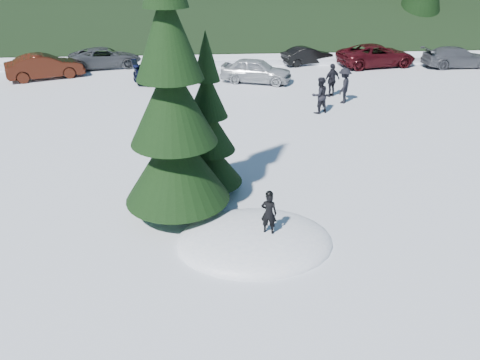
{
  "coord_description": "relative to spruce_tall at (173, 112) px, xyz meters",
  "views": [
    {
      "loc": [
        -1.26,
        -11.07,
        7.51
      ],
      "look_at": [
        -0.28,
        1.79,
        1.1
      ],
      "focal_mm": 35.0,
      "sensor_mm": 36.0,
      "label": 1
    }
  ],
  "objects": [
    {
      "name": "snow_mound",
      "position": [
        2.2,
        -1.8,
        -3.32
      ],
      "size": [
        4.48,
        3.52,
        0.96
      ],
      "primitive_type": "ellipsoid",
      "color": "white",
      "rests_on": "ground"
    },
    {
      "name": "car_1",
      "position": [
        -9.18,
        17.82,
        -2.55
      ],
      "size": [
        4.95,
        3.32,
        1.54
      ],
      "primitive_type": "imported",
      "rotation": [
        0.0,
        0.0,
        1.97
      ],
      "color": "#37130A",
      "rests_on": "ground"
    },
    {
      "name": "adult_1",
      "position": [
        8.01,
        12.44,
        -2.4
      ],
      "size": [
        1.16,
        0.92,
        1.84
      ],
      "primitive_type": "imported",
      "rotation": [
        0.0,
        0.0,
        3.65
      ],
      "color": "black",
      "rests_on": "ground"
    },
    {
      "name": "spruce_short",
      "position": [
        1.0,
        1.4,
        -1.22
      ],
      "size": [
        2.2,
        2.2,
        5.37
      ],
      "color": "#311F10",
      "rests_on": "ground"
    },
    {
      "name": "car_2",
      "position": [
        -5.88,
        20.65,
        -2.63
      ],
      "size": [
        5.35,
        3.36,
        1.38
      ],
      "primitive_type": "imported",
      "rotation": [
        0.0,
        0.0,
        1.8
      ],
      "color": "#414448",
      "rests_on": "ground"
    },
    {
      "name": "spruce_tall",
      "position": [
        0.0,
        0.0,
        0.0
      ],
      "size": [
        3.2,
        3.2,
        8.6
      ],
      "color": "#311F10",
      "rests_on": "ground"
    },
    {
      "name": "adult_0",
      "position": [
        6.65,
        9.57,
        -2.41
      ],
      "size": [
        1.09,
        0.98,
        1.83
      ],
      "primitive_type": "imported",
      "rotation": [
        0.0,
        0.0,
        3.54
      ],
      "color": "black",
      "rests_on": "ground"
    },
    {
      "name": "car_3",
      "position": [
        -0.95,
        16.32,
        -2.6
      ],
      "size": [
        5.27,
        2.94,
        1.44
      ],
      "primitive_type": "imported",
      "rotation": [
        0.0,
        0.0,
        1.76
      ],
      "color": "black",
      "rests_on": "ground"
    },
    {
      "name": "car_5",
      "position": [
        8.31,
        20.54,
        -2.7
      ],
      "size": [
        3.96,
        2.41,
        1.23
      ],
      "primitive_type": "imported",
      "rotation": [
        0.0,
        0.0,
        1.89
      ],
      "color": "black",
      "rests_on": "ground"
    },
    {
      "name": "car_4",
      "position": [
        4.14,
        15.82,
        -2.58
      ],
      "size": [
        4.68,
        3.05,
        1.48
      ],
      "primitive_type": "imported",
      "rotation": [
        0.0,
        0.0,
        1.24
      ],
      "color": "#9EA1A6",
      "rests_on": "ground"
    },
    {
      "name": "car_7",
      "position": [
        18.57,
        18.91,
        -2.63
      ],
      "size": [
        4.82,
        2.05,
        1.39
      ],
      "primitive_type": "imported",
      "rotation": [
        0.0,
        0.0,
        1.59
      ],
      "color": "#4C4E54",
      "rests_on": "ground"
    },
    {
      "name": "ground",
      "position": [
        2.2,
        -1.8,
        -3.32
      ],
      "size": [
        200.0,
        200.0,
        0.0
      ],
      "primitive_type": "plane",
      "color": "white",
      "rests_on": "ground"
    },
    {
      "name": "child_skier",
      "position": [
        2.55,
        -2.04,
        -2.24
      ],
      "size": [
        0.51,
        0.41,
        1.2
      ],
      "primitive_type": "imported",
      "rotation": [
        0.0,
        0.0,
        2.82
      ],
      "color": "black",
      "rests_on": "snow_mound"
    },
    {
      "name": "adult_2",
      "position": [
        8.34,
        11.18,
        -2.38
      ],
      "size": [
        1.2,
        1.4,
        1.87
      ],
      "primitive_type": "imported",
      "rotation": [
        0.0,
        0.0,
        4.2
      ],
      "color": "black",
      "rests_on": "ground"
    },
    {
      "name": "car_6",
      "position": [
        13.05,
        19.62,
        -2.56
      ],
      "size": [
        5.84,
        3.48,
        1.52
      ],
      "primitive_type": "imported",
      "rotation": [
        0.0,
        0.0,
        1.75
      ],
      "color": "#3C0A10",
      "rests_on": "ground"
    }
  ]
}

